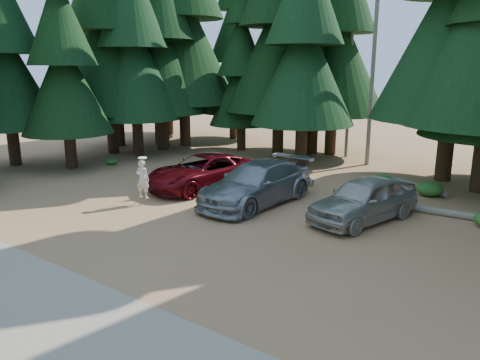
{
  "coord_description": "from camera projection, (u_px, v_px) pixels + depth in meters",
  "views": [
    {
      "loc": [
        10.79,
        -11.87,
        5.77
      ],
      "look_at": [
        -0.02,
        2.87,
        1.25
      ],
      "focal_mm": 35.0,
      "sensor_mm": 36.0,
      "label": 1
    }
  ],
  "objects": [
    {
      "name": "snag_back",
      "position": [
        350.0,
        77.0,
        28.89
      ],
      "size": [
        0.2,
        0.2,
        10.0
      ],
      "primitive_type": "cylinder",
      "color": "slate",
      "rests_on": "ground"
    },
    {
      "name": "log_mid",
      "position": [
        418.0,
        186.0,
        22.24
      ],
      "size": [
        3.18,
        1.96,
        0.29
      ],
      "primitive_type": "cylinder",
      "rotation": [
        0.0,
        1.57,
        -0.51
      ],
      "color": "slate",
      "rests_on": "ground"
    },
    {
      "name": "silver_minivan_right",
      "position": [
        364.0,
        199.0,
        17.61
      ],
      "size": [
        3.18,
        5.24,
        1.67
      ],
      "primitive_type": "imported",
      "rotation": [
        0.0,
        0.0,
        -0.26
      ],
      "color": "#ADA69A",
      "rests_on": "ground"
    },
    {
      "name": "log_right",
      "position": [
        468.0,
        216.0,
        17.85
      ],
      "size": [
        4.44,
        0.61,
        0.28
      ],
      "primitive_type": "cylinder",
      "rotation": [
        0.0,
        1.57,
        0.07
      ],
      "color": "slate",
      "rests_on": "ground"
    },
    {
      "name": "frisbee_player",
      "position": [
        143.0,
        179.0,
        19.67
      ],
      "size": [
        0.68,
        0.53,
        1.75
      ],
      "rotation": [
        0.0,
        0.0,
        3.39
      ],
      "color": "beige",
      "rests_on": "ground"
    },
    {
      "name": "shrub_left",
      "position": [
        245.0,
        168.0,
        25.63
      ],
      "size": [
        0.97,
        0.97,
        0.53
      ],
      "primitive_type": "ellipsoid",
      "color": "#21611D",
      "rests_on": "ground"
    },
    {
      "name": "ground",
      "position": [
        193.0,
        229.0,
        16.87
      ],
      "size": [
        160.0,
        160.0,
        0.0
      ],
      "primitive_type": "plane",
      "color": "#9D7642",
      "rests_on": "ground"
    },
    {
      "name": "shrub_far_right",
      "position": [
        383.0,
        181.0,
        22.49
      ],
      "size": [
        1.14,
        1.14,
        0.63
      ],
      "primitive_type": "ellipsoid",
      "color": "#21611D",
      "rests_on": "ground"
    },
    {
      "name": "shrub_right",
      "position": [
        430.0,
        189.0,
        21.09
      ],
      "size": [
        1.2,
        1.2,
        0.66
      ],
      "primitive_type": "ellipsoid",
      "color": "#21611D",
      "rests_on": "ground"
    },
    {
      "name": "red_pickup",
      "position": [
        204.0,
        172.0,
        22.27
      ],
      "size": [
        3.88,
        6.25,
        1.61
      ],
      "primitive_type": "imported",
      "rotation": [
        0.0,
        0.0,
        -0.22
      ],
      "color": "#57070E",
      "rests_on": "ground"
    },
    {
      "name": "shrub_center_left",
      "position": [
        285.0,
        177.0,
        23.27
      ],
      "size": [
        1.13,
        1.13,
        0.62
      ],
      "primitive_type": "ellipsoid",
      "color": "#21611D",
      "rests_on": "ground"
    },
    {
      "name": "gravel_strip",
      "position": [
        21.0,
        300.0,
        11.78
      ],
      "size": [
        26.0,
        3.5,
        0.01
      ],
      "primitive_type": "cube",
      "color": "tan",
      "rests_on": "ground"
    },
    {
      "name": "shrub_center_right",
      "position": [
        370.0,
        187.0,
        21.7
      ],
      "size": [
        0.83,
        0.83,
        0.46
      ],
      "primitive_type": "ellipsoid",
      "color": "#21611D",
      "rests_on": "ground"
    },
    {
      "name": "snag_front",
      "position": [
        374.0,
        60.0,
        26.33
      ],
      "size": [
        0.24,
        0.24,
        12.0
      ],
      "primitive_type": "cylinder",
      "color": "slate",
      "rests_on": "ground"
    },
    {
      "name": "silver_minivan_center",
      "position": [
        256.0,
        184.0,
        19.8
      ],
      "size": [
        2.76,
        6.13,
        1.74
      ],
      "primitive_type": "imported",
      "rotation": [
        0.0,
        0.0,
        -0.05
      ],
      "color": "#919398",
      "rests_on": "ground"
    },
    {
      "name": "forest_belt_north",
      "position": [
        357.0,
        162.0,
        28.62
      ],
      "size": [
        36.0,
        7.0,
        22.0
      ],
      "primitive_type": null,
      "color": "black",
      "rests_on": "ground"
    },
    {
      "name": "shrub_edge_west",
      "position": [
        111.0,
        161.0,
        27.68
      ],
      "size": [
        0.73,
        0.73,
        0.4
      ],
      "primitive_type": "ellipsoid",
      "color": "#21611D",
      "rests_on": "ground"
    },
    {
      "name": "log_left",
      "position": [
        272.0,
        176.0,
        24.17
      ],
      "size": [
        4.75,
        0.4,
        0.34
      ],
      "primitive_type": "cylinder",
      "rotation": [
        0.0,
        1.57,
        -0.01
      ],
      "color": "slate",
      "rests_on": "ground"
    },
    {
      "name": "forest_belt_west",
      "position": [
        49.0,
        161.0,
        28.9
      ],
      "size": [
        6.0,
        22.0,
        22.0
      ],
      "primitive_type": null,
      "color": "black",
      "rests_on": "ground"
    },
    {
      "name": "shrub_far_left",
      "position": [
        244.0,
        164.0,
        26.29
      ],
      "size": [
        1.13,
        1.13,
        0.62
      ],
      "primitive_type": "ellipsoid",
      "color": "#21611D",
      "rests_on": "ground"
    }
  ]
}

